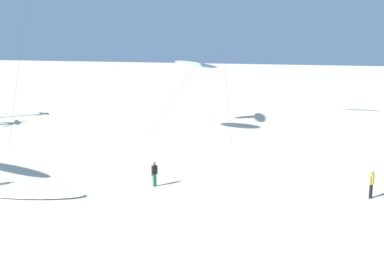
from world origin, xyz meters
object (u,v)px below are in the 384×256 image
(flying_kite_0, at_px, (196,64))
(grounded_kite_2, at_px, (36,194))
(person_near_left, at_px, (154,173))
(person_near_right, at_px, (371,183))

(flying_kite_0, distance_m, grounded_kite_2, 25.99)
(grounded_kite_2, bearing_deg, person_near_left, 29.89)
(person_near_left, distance_m, person_near_right, 13.11)
(person_near_right, bearing_deg, flying_kite_0, 127.95)
(grounded_kite_2, distance_m, person_near_right, 19.85)
(flying_kite_0, height_order, person_near_left, flying_kite_0)
(grounded_kite_2, height_order, person_near_right, person_near_right)
(person_near_right, bearing_deg, person_near_left, -174.74)
(grounded_kite_2, relative_size, person_near_left, 3.76)
(flying_kite_0, bearing_deg, grounded_kite_2, -97.96)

